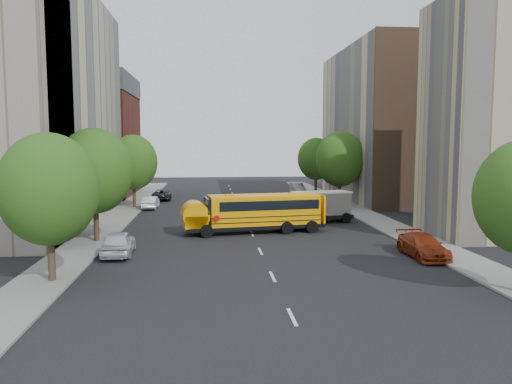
{
  "coord_description": "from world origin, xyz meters",
  "views": [
    {
      "loc": [
        -3.28,
        -38.98,
        6.93
      ],
      "look_at": [
        0.69,
        2.0,
        2.79
      ],
      "focal_mm": 35.0,
      "sensor_mm": 36.0,
      "label": 1
    }
  ],
  "objects": [
    {
      "name": "building_right_near",
      "position": [
        18.0,
        -4.5,
        8.5
      ],
      "size": [
        10.0,
        7.0,
        17.0
      ],
      "primitive_type": "cube",
      "color": "tan",
      "rests_on": "ground"
    },
    {
      "name": "building_left_cream",
      "position": [
        -18.0,
        6.0,
        10.0
      ],
      "size": [
        10.0,
        26.0,
        20.0
      ],
      "primitive_type": "cube",
      "color": "#C1B99B",
      "rests_on": "ground"
    },
    {
      "name": "school_bus",
      "position": [
        0.2,
        -1.32,
        1.66
      ],
      "size": [
        10.79,
        3.89,
        2.98
      ],
      "rotation": [
        0.0,
        0.0,
        0.15
      ],
      "color": "black",
      "rests_on": "ground"
    },
    {
      "name": "parked_car_2",
      "position": [
        -8.8,
        21.22,
        0.65
      ],
      "size": [
        2.32,
        4.77,
        1.31
      ],
      "primitive_type": "imported",
      "rotation": [
        0.0,
        0.0,
        3.17
      ],
      "color": "black",
      "rests_on": "ground"
    },
    {
      "name": "parked_car_5",
      "position": [
        8.8,
        27.55,
        0.71
      ],
      "size": [
        1.68,
        4.36,
        1.42
      ],
      "primitive_type": "imported",
      "rotation": [
        0.0,
        0.0,
        0.04
      ],
      "color": "gray",
      "rests_on": "ground"
    },
    {
      "name": "building_right_sidewall",
      "position": [
        18.0,
        9.0,
        9.0
      ],
      "size": [
        10.1,
        0.3,
        18.0
      ],
      "primitive_type": "cube",
      "color": "brown",
      "rests_on": "ground"
    },
    {
      "name": "parked_car_4",
      "position": [
        9.54,
        12.55,
        0.72
      ],
      "size": [
        1.76,
        4.23,
        1.43
      ],
      "primitive_type": "imported",
      "rotation": [
        0.0,
        0.0,
        0.02
      ],
      "color": "#313957",
      "rests_on": "ground"
    },
    {
      "name": "parked_car_1",
      "position": [
        -9.23,
        13.35,
        0.66
      ],
      "size": [
        1.48,
        4.02,
        1.31
      ],
      "primitive_type": "imported",
      "rotation": [
        0.0,
        0.0,
        3.12
      ],
      "color": "silver",
      "rests_on": "ground"
    },
    {
      "name": "safari_truck",
      "position": [
        6.04,
        3.01,
        1.41
      ],
      "size": [
        6.51,
        3.31,
        2.66
      ],
      "rotation": [
        0.0,
        0.0,
        0.18
      ],
      "color": "black",
      "rests_on": "ground"
    },
    {
      "name": "street_tree_0",
      "position": [
        -11.0,
        -14.0,
        4.64
      ],
      "size": [
        4.8,
        4.8,
        7.41
      ],
      "color": "#38281C",
      "rests_on": "ground"
    },
    {
      "name": "tower_crane",
      "position": [
        30.25,
        28.0,
        24.48
      ],
      "size": [
        28.5,
        1.2,
        35.75
      ],
      "color": "yellow",
      "rests_on": "ground"
    },
    {
      "name": "street_tree_2",
      "position": [
        -11.0,
        14.0,
        4.83
      ],
      "size": [
        4.99,
        4.99,
        7.71
      ],
      "color": "#38281C",
      "rests_on": "ground"
    },
    {
      "name": "building_left_redbrick",
      "position": [
        -18.0,
        28.0,
        6.5
      ],
      "size": [
        10.0,
        15.0,
        13.0
      ],
      "primitive_type": "cube",
      "color": "maroon",
      "rests_on": "ground"
    },
    {
      "name": "lane_markings",
      "position": [
        0.0,
        10.0,
        0.01
      ],
      "size": [
        0.15,
        64.0,
        0.01
      ],
      "primitive_type": "cube",
      "color": "silver",
      "rests_on": "ground"
    },
    {
      "name": "street_tree_5",
      "position": [
        11.0,
        26.0,
        4.7
      ],
      "size": [
        4.86,
        4.86,
        7.51
      ],
      "color": "#38281C",
      "rests_on": "ground"
    },
    {
      "name": "ground",
      "position": [
        0.0,
        0.0,
        0.0
      ],
      "size": [
        120.0,
        120.0,
        0.0
      ],
      "primitive_type": "plane",
      "color": "black",
      "rests_on": "ground"
    },
    {
      "name": "building_right_far",
      "position": [
        18.0,
        20.0,
        9.0
      ],
      "size": [
        10.0,
        22.0,
        18.0
      ],
      "primitive_type": "cube",
      "color": "#C3B298",
      "rests_on": "ground"
    },
    {
      "name": "parked_car_3",
      "position": [
        9.6,
        -10.52,
        0.69
      ],
      "size": [
        1.95,
        4.76,
        1.38
      ],
      "primitive_type": "imported",
      "rotation": [
        0.0,
        0.0,
        -0.0
      ],
      "color": "maroon",
      "rests_on": "ground"
    },
    {
      "name": "sidewalk_left",
      "position": [
        -11.5,
        5.0,
        0.06
      ],
      "size": [
        3.0,
        80.0,
        0.12
      ],
      "primitive_type": "cube",
      "color": "slate",
      "rests_on": "ground"
    },
    {
      "name": "sidewalk_right",
      "position": [
        11.5,
        5.0,
        0.06
      ],
      "size": [
        3.0,
        80.0,
        0.12
      ],
      "primitive_type": "cube",
      "color": "slate",
      "rests_on": "ground"
    },
    {
      "name": "parked_car_0",
      "position": [
        -8.8,
        -8.19,
        0.77
      ],
      "size": [
        2.0,
        4.58,
        1.53
      ],
      "primitive_type": "imported",
      "rotation": [
        0.0,
        0.0,
        3.18
      ],
      "color": "silver",
      "rests_on": "ground"
    },
    {
      "name": "street_tree_1",
      "position": [
        -11.0,
        -4.0,
        4.95
      ],
      "size": [
        5.12,
        5.12,
        7.9
      ],
      "color": "#38281C",
      "rests_on": "ground"
    },
    {
      "name": "street_tree_4",
      "position": [
        11.0,
        14.0,
        5.08
      ],
      "size": [
        5.25,
        5.25,
        8.1
      ],
      "color": "#38281C",
      "rests_on": "ground"
    }
  ]
}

